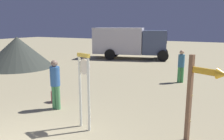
# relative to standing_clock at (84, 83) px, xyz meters

# --- Properties ---
(standing_clock) EXTENTS (0.47, 0.23, 2.13)m
(standing_clock) POSITION_rel_standing_clock_xyz_m (0.00, 0.00, 0.00)
(standing_clock) COLOR white
(standing_clock) RESTS_ON ground_plane
(arrow_sign) EXTENTS (0.90, 0.52, 2.19)m
(arrow_sign) POSITION_rel_standing_clock_xyz_m (2.93, 0.50, 0.12)
(arrow_sign) COLOR #865F44
(arrow_sign) RESTS_ON ground_plane
(person_near_clock) EXTENTS (0.33, 0.33, 1.72)m
(person_near_clock) POSITION_rel_standing_clock_xyz_m (-1.75, 0.78, -0.36)
(person_near_clock) COLOR #4F9A5F
(person_near_clock) RESTS_ON ground_plane
(backpack) EXTENTS (0.28, 0.22, 0.43)m
(backpack) POSITION_rel_standing_clock_xyz_m (-2.26, 1.32, -1.11)
(backpack) COLOR #C04155
(backpack) RESTS_ON ground_plane
(person_distant) EXTENTS (0.32, 0.32, 1.66)m
(person_distant) POSITION_rel_standing_clock_xyz_m (1.35, 6.57, -0.40)
(person_distant) COLOR #429C50
(person_distant) RESTS_ON ground_plane
(box_truck_near) EXTENTS (6.82, 3.98, 2.67)m
(box_truck_near) POSITION_rel_standing_clock_xyz_m (-4.42, 13.25, 0.18)
(box_truck_near) COLOR silver
(box_truck_near) RESTS_ON ground_plane
(dome_tent) EXTENTS (4.75, 4.75, 2.11)m
(dome_tent) POSITION_rel_standing_clock_xyz_m (-9.50, 5.72, -0.27)
(dome_tent) COLOR #343932
(dome_tent) RESTS_ON ground_plane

